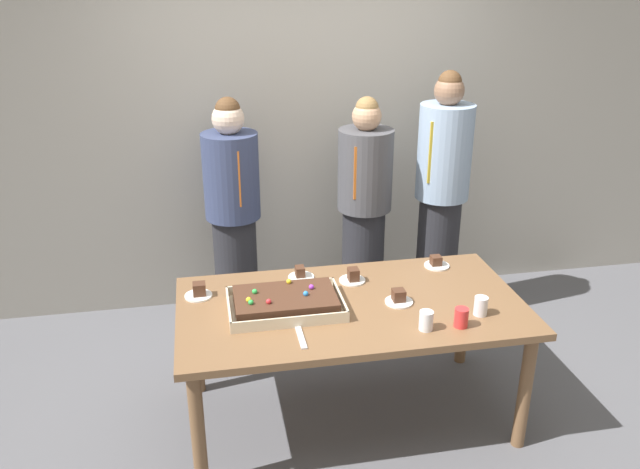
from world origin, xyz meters
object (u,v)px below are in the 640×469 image
at_px(plated_slice_far_left, 399,298).
at_px(person_serving_front, 364,211).
at_px(plated_slice_center_front, 436,263).
at_px(drink_cup_far_end, 481,306).
at_px(plated_slice_near_left, 301,274).
at_px(plated_slice_far_right, 353,277).
at_px(sheet_cake, 285,302).
at_px(plated_slice_near_right, 199,292).
at_px(person_striped_tie_right, 441,196).
at_px(drink_cup_middle, 426,321).
at_px(person_green_shirt_behind, 233,214).
at_px(drink_cup_nearest, 461,318).
at_px(party_table, 351,316).
at_px(cake_server_utensil, 301,338).

distance_m(plated_slice_far_left, person_serving_front, 1.14).
distance_m(plated_slice_center_front, drink_cup_far_end, 0.60).
xyz_separation_m(plated_slice_near_left, drink_cup_far_end, (0.84, -0.60, 0.03)).
bearing_deg(plated_slice_far_right, plated_slice_center_front, 10.67).
bearing_deg(sheet_cake, plated_slice_center_front, 20.09).
height_order(plated_slice_near_right, drink_cup_far_end, drink_cup_far_end).
bearing_deg(person_striped_tie_right, plated_slice_near_right, -14.24).
distance_m(plated_slice_near_left, drink_cup_middle, 0.86).
relative_size(plated_slice_near_right, person_green_shirt_behind, 0.09).
height_order(plated_slice_near_right, plated_slice_far_right, plated_slice_far_right).
bearing_deg(drink_cup_nearest, drink_cup_middle, 178.63).
xyz_separation_m(plated_slice_far_left, plated_slice_center_front, (0.36, 0.39, -0.00)).
bearing_deg(person_green_shirt_behind, person_striped_tie_right, 75.75).
distance_m(plated_slice_near_right, drink_cup_middle, 1.23).
bearing_deg(sheet_cake, drink_cup_far_end, -13.92).
distance_m(plated_slice_far_left, person_striped_tie_right, 1.28).
distance_m(party_table, plated_slice_center_front, 0.71).
xyz_separation_m(plated_slice_near_right, drink_cup_middle, (1.10, -0.56, 0.02)).
bearing_deg(person_striped_tie_right, sheet_cake, -0.01).
bearing_deg(plated_slice_center_front, person_striped_tie_right, 68.11).
xyz_separation_m(plated_slice_far_right, cake_server_utensil, (-0.39, -0.55, -0.02)).
distance_m(plated_slice_near_right, drink_cup_far_end, 1.50).
height_order(drink_cup_far_end, cake_server_utensil, drink_cup_far_end).
xyz_separation_m(drink_cup_nearest, drink_cup_far_end, (0.14, 0.09, 0.00)).
bearing_deg(drink_cup_far_end, drink_cup_middle, -164.86).
bearing_deg(person_serving_front, plated_slice_near_right, -20.27).
height_order(party_table, person_green_shirt_behind, person_green_shirt_behind).
height_order(party_table, drink_cup_far_end, drink_cup_far_end).
bearing_deg(person_green_shirt_behind, drink_cup_middle, 20.01).
bearing_deg(party_table, sheet_cake, 178.89).
bearing_deg(person_striped_tie_right, plated_slice_far_right, 4.12).
distance_m(sheet_cake, plated_slice_center_front, 1.02).
height_order(party_table, cake_server_utensil, cake_server_utensil).
bearing_deg(plated_slice_center_front, person_green_shirt_behind, 144.10).
height_order(plated_slice_near_right, plated_slice_far_left, plated_slice_near_right).
distance_m(party_table, drink_cup_far_end, 0.68).
bearing_deg(plated_slice_center_front, drink_cup_middle, -114.19).
height_order(party_table, plated_slice_far_right, plated_slice_far_right).
bearing_deg(drink_cup_middle, drink_cup_nearest, -1.37).
bearing_deg(person_green_shirt_behind, plated_slice_far_right, 24.15).
distance_m(plated_slice_near_right, person_green_shirt_behind, 0.99).
bearing_deg(drink_cup_middle, plated_slice_center_front, 65.81).
relative_size(cake_server_utensil, person_green_shirt_behind, 0.12).
distance_m(sheet_cake, person_striped_tie_right, 1.64).
distance_m(drink_cup_nearest, drink_cup_middle, 0.18).
relative_size(sheet_cake, plated_slice_center_front, 3.98).
bearing_deg(plated_slice_near_right, person_green_shirt_behind, 75.21).
bearing_deg(drink_cup_nearest, party_table, 145.78).
xyz_separation_m(plated_slice_near_right, cake_server_utensil, (0.48, -0.53, -0.02)).
bearing_deg(plated_slice_near_left, cake_server_utensil, -99.02).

